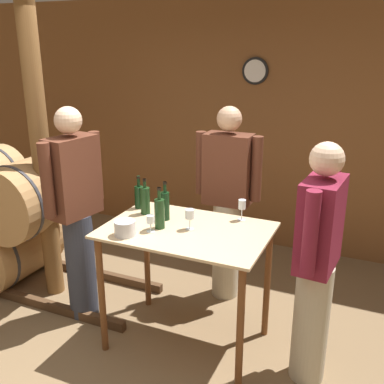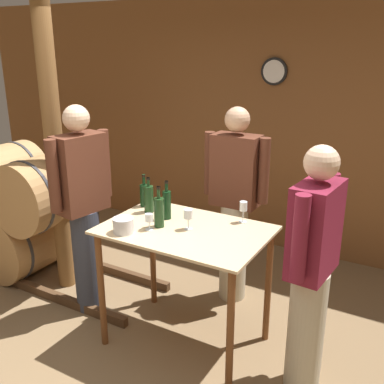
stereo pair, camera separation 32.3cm
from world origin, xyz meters
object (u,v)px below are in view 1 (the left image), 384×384
(wine_bottle_left, at_px, (145,200))
(ice_bucket, at_px, (125,228))
(wine_glass_near_left, at_px, (150,220))
(wine_bottle_right, at_px, (160,213))
(wine_glass_near_right, at_px, (242,205))
(person_host, at_px, (317,262))
(wine_bottle_center, at_px, (165,205))
(person_visitor_bearded, at_px, (76,211))
(wooden_post, at_px, (41,151))
(person_visitor_with_scarf, at_px, (227,201))
(wine_bottle_far_left, at_px, (139,196))
(wine_glass_near_center, at_px, (190,215))

(wine_bottle_left, xyz_separation_m, ice_bucket, (0.08, -0.42, -0.06))
(wine_glass_near_left, bearing_deg, wine_bottle_right, 70.66)
(wine_glass_near_right, bearing_deg, person_host, -27.97)
(wine_bottle_center, bearing_deg, person_visitor_bearded, -171.92)
(wine_glass_near_right, xyz_separation_m, person_host, (0.62, -0.33, -0.19))
(person_host, bearing_deg, wine_bottle_center, 174.80)
(wooden_post, bearing_deg, ice_bucket, -22.61)
(person_visitor_with_scarf, distance_m, person_visitor_bearded, 1.28)
(wine_bottle_left, distance_m, wine_glass_near_right, 0.75)
(wine_bottle_center, relative_size, wine_glass_near_left, 2.44)
(person_host, bearing_deg, wine_glass_near_right, 152.03)
(wine_bottle_center, distance_m, wine_glass_near_left, 0.24)
(person_host, relative_size, person_visitor_with_scarf, 0.96)
(wine_bottle_left, height_order, person_visitor_with_scarf, person_visitor_with_scarf)
(wine_bottle_center, height_order, person_host, person_host)
(wine_bottle_center, height_order, ice_bucket, wine_bottle_center)
(wine_glass_near_right, relative_size, person_host, 0.10)
(wine_glass_near_right, bearing_deg, wine_bottle_right, -142.31)
(wooden_post, distance_m, wine_bottle_left, 1.07)
(wooden_post, distance_m, ice_bucket, 1.24)
(wine_bottle_far_left, height_order, wine_bottle_right, wine_bottle_right)
(wooden_post, relative_size, wine_bottle_far_left, 10.01)
(wine_bottle_left, relative_size, person_host, 0.17)
(person_visitor_with_scarf, bearing_deg, ice_bucket, -109.71)
(wine_glass_near_center, distance_m, person_host, 0.92)
(wine_bottle_far_left, distance_m, ice_bucket, 0.54)
(wooden_post, height_order, wine_bottle_right, wooden_post)
(wine_glass_near_center, bearing_deg, wine_glass_near_left, -147.84)
(wine_bottle_right, relative_size, person_host, 0.18)
(wine_bottle_right, bearing_deg, wine_bottle_center, 102.78)
(wine_bottle_center, height_order, wine_glass_near_left, wine_bottle_center)
(person_visitor_with_scarf, bearing_deg, wooden_post, -158.18)
(person_host, xyz_separation_m, person_visitor_with_scarf, (-0.89, 0.79, 0.04))
(wine_bottle_far_left, distance_m, wine_glass_near_center, 0.60)
(wine_bottle_right, distance_m, wine_glass_near_left, 0.09)
(wooden_post, bearing_deg, person_visitor_with_scarf, 21.82)
(wooden_post, xyz_separation_m, person_visitor_with_scarf, (1.48, 0.59, -0.43))
(wooden_post, height_order, wine_glass_near_left, wooden_post)
(wine_glass_near_center, bearing_deg, wooden_post, 172.93)
(wine_bottle_far_left, bearing_deg, wine_bottle_right, -40.93)
(wine_bottle_right, bearing_deg, wine_glass_near_left, -109.34)
(person_visitor_bearded, bearing_deg, person_visitor_with_scarf, 38.18)
(wine_glass_near_right, bearing_deg, wine_bottle_center, -157.24)
(wine_bottle_left, bearing_deg, person_visitor_with_scarf, 54.45)
(wine_bottle_right, bearing_deg, wine_bottle_left, 138.55)
(wine_bottle_center, relative_size, wine_glass_near_center, 1.98)
(wine_glass_near_center, distance_m, person_visitor_with_scarf, 0.79)
(wooden_post, xyz_separation_m, person_host, (2.38, -0.19, -0.46))
(wine_glass_near_center, bearing_deg, wine_glass_near_right, 47.81)
(wine_glass_near_right, bearing_deg, wine_bottle_left, -166.60)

